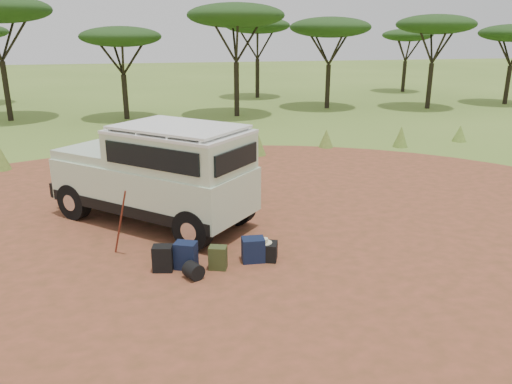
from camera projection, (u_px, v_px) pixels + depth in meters
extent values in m
plane|color=olive|center=(213.00, 253.00, 10.60)|extent=(140.00, 140.00, 0.00)
cylinder|color=#9A4932|center=(213.00, 253.00, 10.60)|extent=(23.00, 23.00, 0.01)
cone|color=olive|center=(1.00, 158.00, 16.87)|extent=(0.60, 0.60, 0.85)
cone|color=olive|center=(95.00, 150.00, 18.38)|extent=(0.60, 0.60, 0.70)
cone|color=olive|center=(178.00, 145.00, 18.63)|extent=(0.60, 0.60, 0.90)
cone|color=olive|center=(258.00, 145.00, 18.92)|extent=(0.60, 0.60, 0.80)
cone|color=olive|center=(326.00, 138.00, 20.22)|extent=(0.60, 0.60, 0.75)
cone|color=olive|center=(401.00, 137.00, 20.30)|extent=(0.60, 0.60, 0.85)
cone|color=olive|center=(460.00, 133.00, 21.34)|extent=(0.60, 0.60, 0.70)
cylinder|color=black|center=(7.00, 91.00, 26.02)|extent=(0.28, 0.28, 3.06)
cylinder|color=black|center=(125.00, 97.00, 26.69)|extent=(0.28, 0.28, 2.34)
ellipsoid|color=#1E3613|center=(121.00, 37.00, 25.74)|extent=(4.20, 4.20, 1.05)
cylinder|color=black|center=(237.00, 89.00, 27.52)|extent=(0.28, 0.28, 2.93)
ellipsoid|color=#1E3613|center=(236.00, 15.00, 26.34)|extent=(5.20, 5.20, 1.30)
cylinder|color=black|center=(328.00, 87.00, 30.45)|extent=(0.28, 0.28, 2.61)
ellipsoid|color=#1E3613|center=(330.00, 27.00, 29.39)|extent=(4.80, 4.80, 1.20)
cylinder|color=black|center=(429.00, 86.00, 30.34)|extent=(0.28, 0.28, 2.70)
ellipsoid|color=#1E3613|center=(436.00, 24.00, 29.25)|extent=(4.60, 4.60, 1.15)
cylinder|color=black|center=(507.00, 85.00, 32.24)|extent=(0.28, 0.28, 2.43)
cylinder|color=black|center=(257.00, 78.00, 35.35)|extent=(0.28, 0.28, 2.70)
ellipsoid|color=#1E3613|center=(257.00, 25.00, 34.25)|extent=(4.50, 4.50, 1.12)
cylinder|color=black|center=(404.00, 77.00, 38.92)|extent=(0.28, 0.28, 2.34)
ellipsoid|color=#1E3613|center=(407.00, 35.00, 37.98)|extent=(3.80, 3.80, 0.95)
cube|color=beige|center=(153.00, 184.00, 12.11)|extent=(4.94, 4.84, 1.04)
cube|color=black|center=(154.00, 199.00, 12.23)|extent=(4.90, 4.80, 0.26)
cube|color=beige|center=(180.00, 151.00, 11.41)|extent=(3.54, 3.50, 0.82)
cube|color=silver|center=(179.00, 131.00, 11.27)|extent=(3.56, 3.53, 0.07)
cube|color=silver|center=(179.00, 127.00, 11.24)|extent=(3.30, 3.27, 0.05)
cube|color=beige|center=(105.00, 151.00, 12.67)|extent=(2.62, 2.62, 0.22)
cube|color=black|center=(131.00, 142.00, 12.12)|extent=(1.27, 1.32, 0.57)
cube|color=black|center=(150.00, 158.00, 10.59)|extent=(1.90, 1.81, 0.49)
cube|color=black|center=(205.00, 141.00, 12.20)|extent=(1.90, 1.81, 0.49)
cube|color=black|center=(236.00, 159.00, 10.66)|extent=(1.15, 1.21, 0.45)
cube|color=black|center=(83.00, 181.00, 13.43)|extent=(1.47, 1.54, 0.37)
cylinder|color=black|center=(76.00, 149.00, 13.22)|extent=(1.03, 1.07, 0.08)
cylinder|color=black|center=(78.00, 170.00, 13.40)|extent=(1.03, 1.07, 0.08)
cylinder|color=silver|center=(67.00, 159.00, 13.05)|extent=(0.22, 0.23, 0.24)
cylinder|color=silver|center=(85.00, 155.00, 13.55)|extent=(0.22, 0.23, 0.24)
cube|color=silver|center=(80.00, 176.00, 13.43)|extent=(0.35, 0.36, 0.13)
cylinder|color=black|center=(160.00, 140.00, 12.90)|extent=(0.12, 0.12, 0.90)
cylinder|color=black|center=(74.00, 201.00, 12.45)|extent=(0.87, 0.85, 0.92)
cylinder|color=black|center=(125.00, 184.00, 13.89)|extent=(0.87, 0.85, 0.92)
cylinder|color=black|center=(193.00, 230.00, 10.66)|extent=(0.87, 0.85, 0.92)
cylinder|color=black|center=(237.00, 206.00, 12.10)|extent=(0.87, 0.85, 0.92)
cylinder|color=maroon|center=(120.00, 223.00, 10.29)|extent=(0.37, 0.42, 1.47)
cube|color=black|center=(163.00, 258.00, 9.76)|extent=(0.44, 0.36, 0.53)
cube|color=#122039|center=(186.00, 255.00, 9.85)|extent=(0.51, 0.45, 0.55)
cube|color=#404620|center=(218.00, 258.00, 9.84)|extent=(0.41, 0.35, 0.48)
cube|color=#122039|center=(253.00, 250.00, 10.17)|extent=(0.47, 0.37, 0.51)
cube|color=black|center=(264.00, 251.00, 10.25)|extent=(0.63, 0.54, 0.38)
cylinder|color=black|center=(193.00, 271.00, 9.47)|extent=(0.43, 0.43, 0.32)
cylinder|color=beige|center=(264.00, 242.00, 10.19)|extent=(0.33, 0.33, 0.01)
cylinder|color=beige|center=(264.00, 240.00, 10.18)|extent=(0.17, 0.17, 0.08)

